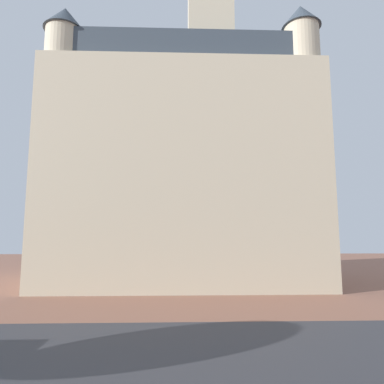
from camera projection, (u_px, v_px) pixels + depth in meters
ground_plane at (181, 342)px, 12.90m from camera, size 120.00×120.00×0.00m
street_asphalt_strip at (181, 347)px, 12.40m from camera, size 120.00×6.95×0.00m
landmark_building at (186, 164)px, 31.17m from camera, size 22.61×14.76×37.33m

